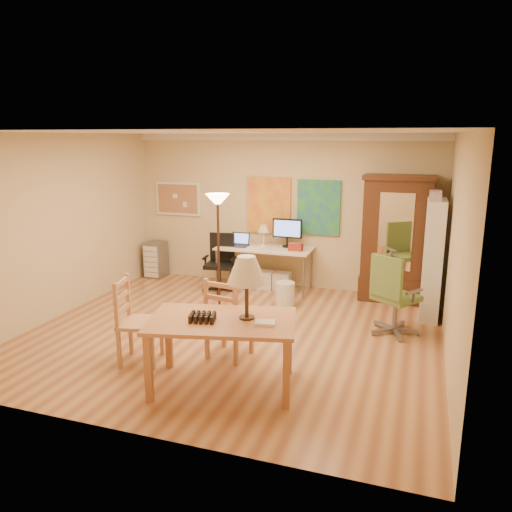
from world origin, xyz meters
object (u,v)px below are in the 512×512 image
(armoire, at_px, (395,247))
(bookshelf, at_px, (432,260))
(dining_table, at_px, (231,306))
(office_chair_black, at_px, (220,276))
(computer_desk, at_px, (267,264))
(office_chair_green, at_px, (393,313))

(armoire, relative_size, bookshelf, 1.16)
(armoire, bearing_deg, dining_table, -111.93)
(office_chair_black, relative_size, armoire, 0.49)
(computer_desk, distance_m, office_chair_black, 0.85)
(dining_table, distance_m, office_chair_black, 3.55)
(bookshelf, bearing_deg, office_chair_green, -118.73)
(computer_desk, relative_size, bookshelf, 0.94)
(dining_table, height_order, office_chair_green, dining_table)
(dining_table, xyz_separation_m, office_chair_black, (-1.46, 3.17, -0.65))
(office_chair_black, distance_m, bookshelf, 3.55)
(computer_desk, distance_m, armoire, 2.21)
(office_chair_black, xyz_separation_m, bookshelf, (3.48, -0.24, 0.62))
(office_chair_green, bearing_deg, armoire, 93.88)
(bookshelf, bearing_deg, armoire, 130.05)
(dining_table, relative_size, computer_desk, 1.03)
(office_chair_green, height_order, bookshelf, bookshelf)
(office_chair_green, xyz_separation_m, bookshelf, (0.47, 0.85, 0.58))
(bookshelf, bearing_deg, office_chair_black, 175.99)
(computer_desk, bearing_deg, armoire, 2.14)
(computer_desk, bearing_deg, bookshelf, -12.30)
(office_chair_black, height_order, bookshelf, bookshelf)
(office_chair_green, relative_size, armoire, 0.55)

